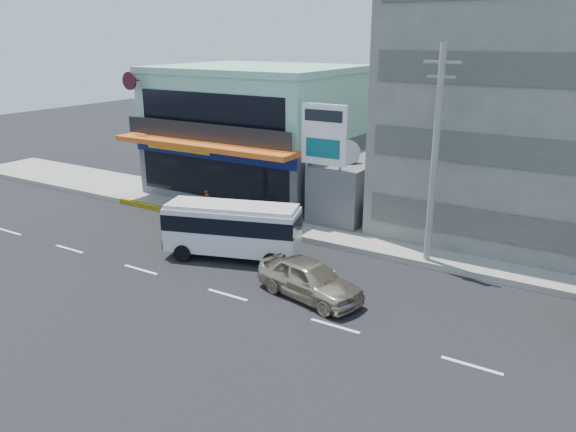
% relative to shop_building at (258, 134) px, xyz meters
% --- Properties ---
extents(ground, '(120.00, 120.00, 0.00)m').
position_rel_shop_building_xyz_m(ground, '(8.00, -13.95, -4.00)').
color(ground, black).
rests_on(ground, ground).
extents(sidewalk, '(70.00, 5.00, 0.30)m').
position_rel_shop_building_xyz_m(sidewalk, '(13.00, -4.45, -3.85)').
color(sidewalk, gray).
rests_on(sidewalk, ground).
extents(shop_building, '(12.40, 11.70, 8.00)m').
position_rel_shop_building_xyz_m(shop_building, '(0.00, 0.00, 0.00)').
color(shop_building, '#3F3F44').
rests_on(shop_building, ground).
extents(concrete_building, '(16.00, 12.00, 14.00)m').
position_rel_shop_building_xyz_m(concrete_building, '(18.00, 1.05, 3.00)').
color(concrete_building, gray).
rests_on(concrete_building, ground).
extents(gap_structure, '(3.00, 6.00, 3.50)m').
position_rel_shop_building_xyz_m(gap_structure, '(8.00, -1.95, -2.25)').
color(gap_structure, '#3F3F44').
rests_on(gap_structure, ground).
extents(satellite_dish, '(1.50, 1.50, 0.15)m').
position_rel_shop_building_xyz_m(satellite_dish, '(8.00, -2.95, -0.42)').
color(satellite_dish, slate).
rests_on(satellite_dish, gap_structure).
extents(billboard, '(2.60, 0.18, 6.90)m').
position_rel_shop_building_xyz_m(billboard, '(7.50, -4.75, 0.93)').
color(billboard, gray).
rests_on(billboard, ground).
extents(utility_pole_near, '(1.60, 0.30, 10.00)m').
position_rel_shop_building_xyz_m(utility_pole_near, '(14.00, -6.55, 1.15)').
color(utility_pole_near, '#999993').
rests_on(utility_pole_near, ground).
extents(minibus, '(6.73, 3.94, 2.68)m').
position_rel_shop_building_xyz_m(minibus, '(5.73, -10.52, -2.40)').
color(minibus, silver).
rests_on(minibus, ground).
extents(sedan, '(5.09, 2.98, 1.63)m').
position_rel_shop_building_xyz_m(sedan, '(11.00, -12.34, -3.18)').
color(sedan, '#BDAD90').
rests_on(sedan, ground).
extents(motorcycle_rider, '(1.82, 1.12, 2.20)m').
position_rel_shop_building_xyz_m(motorcycle_rider, '(2.02, -7.87, -3.27)').
color(motorcycle_rider, '#510B1C').
rests_on(motorcycle_rider, ground).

